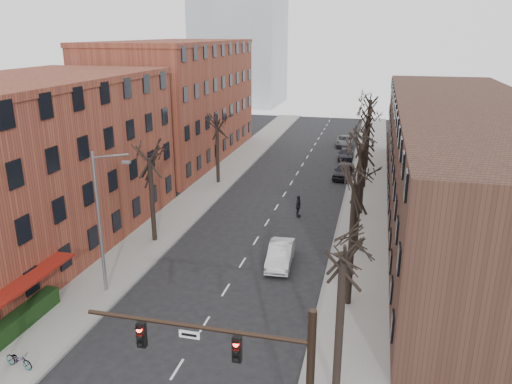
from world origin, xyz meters
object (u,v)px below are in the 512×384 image
Objects in this scene: silver_sedan at (280,254)px; parked_car_near at (344,171)px; parked_car_mid at (346,154)px; bicycle at (19,359)px.

parked_car_near is (2.65, 22.98, 0.06)m from silver_sedan.
bicycle is at bearing -106.12° from parked_car_mid.
silver_sedan is at bearing -90.96° from parked_car_near.
parked_car_mid reaches higher than bicycle.
parked_car_mid is at bearing 98.04° from parked_car_near.
parked_car_mid is at bearing -5.73° from bicycle.
silver_sedan reaches higher than bicycle.
parked_car_near is at bearing 79.51° from silver_sedan.
parked_car_mid is at bearing 81.95° from silver_sedan.
parked_car_near is 1.07× the size of parked_car_mid.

